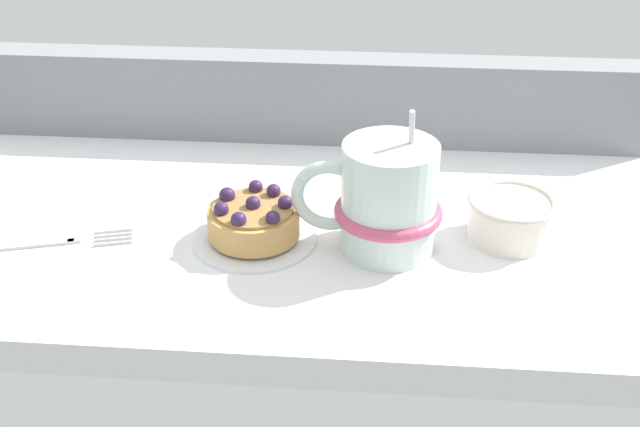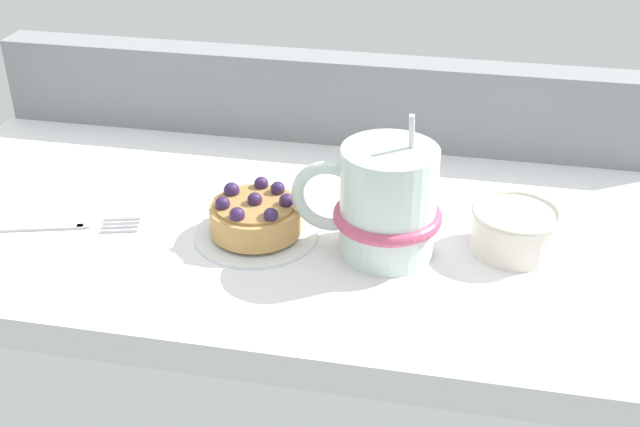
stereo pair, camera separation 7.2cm
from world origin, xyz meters
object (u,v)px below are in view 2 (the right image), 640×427
Objects in this scene: dessert_plate at (256,233)px; dessert_fork at (56,226)px; coffee_mug at (384,203)px; sugar_bowl at (515,229)px; raspberry_tart at (255,215)px.

dessert_plate is 19.15cm from dessert_fork.
coffee_mug is 1.68× the size of sugar_bowl.
coffee_mug is 0.85× the size of dessert_fork.
raspberry_tart is 23.58cm from sugar_bowl.
coffee_mug is 31.30cm from dessert_fork.
dessert_plate is 0.85× the size of coffee_mug.
coffee_mug reaches higher than sugar_bowl.
raspberry_tart is at bearing 137.89° from dessert_plate.
coffee_mug is at bearing -1.48° from dessert_plate.
raspberry_tart is 1.05× the size of sugar_bowl.
sugar_bowl reaches higher than dessert_plate.
dessert_plate is 12.78cm from coffee_mug.
dessert_plate and dessert_fork have the same top height.
dessert_fork is at bearing -173.46° from sugar_bowl.
dessert_plate is at bearing 178.52° from coffee_mug.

